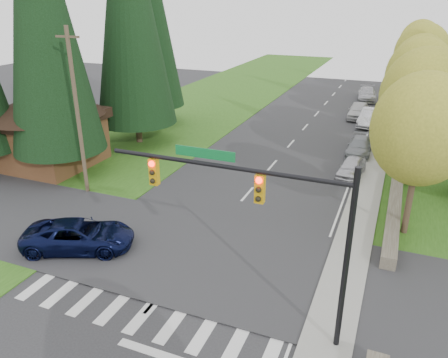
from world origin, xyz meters
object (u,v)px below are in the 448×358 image
Objects in this scene: parked_car_d at (358,110)px; parked_car_c at (370,117)px; parked_car_e at (367,94)px; suv_navy at (79,236)px; parked_car_a at (351,168)px; parked_car_b at (360,147)px.

parked_car_c is at bearing -61.41° from parked_car_d.
parked_car_e is at bearing 102.41° from parked_car_c.
parked_car_e is (9.65, 39.97, 0.01)m from suv_navy.
suv_navy is 18.32m from parked_car_a.
parked_car_c is at bearing 89.96° from parked_car_b.
parked_car_a is 0.81× the size of parked_car_d.
parked_car_e is (-1.40, 20.40, 0.11)m from parked_car_b.
parked_car_e is at bearing -36.27° from suv_navy.
parked_car_c is at bearing 95.55° from parked_car_a.
parked_car_b is (0.00, 4.96, -0.00)m from parked_car_a.
suv_navy is 1.19× the size of parked_car_b.
parked_car_a is 0.85× the size of parked_car_b.
parked_car_c is at bearing -43.88° from suv_navy.
parked_car_e reaches higher than parked_car_a.
parked_car_c reaches higher than parked_car_a.
parked_car_c is 11.54m from parked_car_e.
suv_navy is 1.13× the size of parked_car_d.
parked_car_e reaches higher than parked_car_b.
parked_car_e is at bearing 89.00° from parked_car_d.
suv_navy is at bearing -109.92° from parked_car_e.
parked_car_b is (11.05, 19.57, -0.09)m from suv_navy.
parked_car_b is 0.86× the size of parked_car_e.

